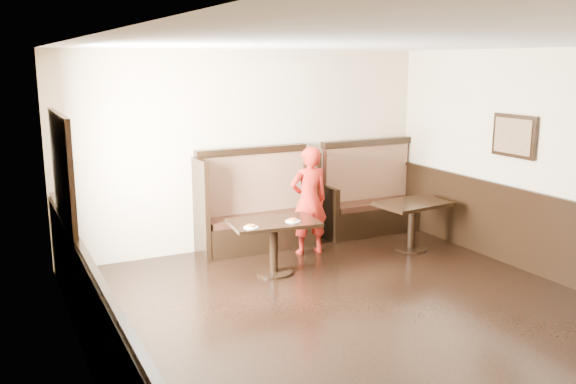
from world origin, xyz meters
TOP-DOWN VIEW (x-y plane):
  - ground at (0.00, 0.00)m, footprint 7.00×7.00m
  - room_shell at (-0.30, 0.28)m, footprint 7.00×7.00m
  - booth_main at (0.00, 3.30)m, footprint 1.75×0.72m
  - booth_neighbor at (1.95, 3.29)m, footprint 1.65×0.72m
  - table_main at (-0.25, 2.18)m, footprint 1.15×0.79m
  - table_neighbor at (1.94, 2.23)m, footprint 1.06×0.75m
  - child at (0.55, 2.73)m, footprint 0.57×0.40m
  - pizza_plate_left at (-0.62, 2.03)m, footprint 0.18×0.18m
  - pizza_plate_right at (-0.04, 2.05)m, footprint 0.19×0.19m

SIDE VIEW (x-z plane):
  - ground at x=0.00m, z-range 0.00..0.00m
  - booth_neighbor at x=1.95m, z-range -0.24..1.21m
  - table_neighbor at x=1.94m, z-range 0.17..0.86m
  - booth_main at x=0.00m, z-range -0.20..1.25m
  - table_main at x=-0.25m, z-range 0.18..0.87m
  - room_shell at x=-0.30m, z-range -2.83..4.17m
  - pizza_plate_left at x=-0.62m, z-range 0.69..0.72m
  - pizza_plate_right at x=-0.04m, z-range 0.68..0.72m
  - child at x=0.55m, z-range 0.00..1.51m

